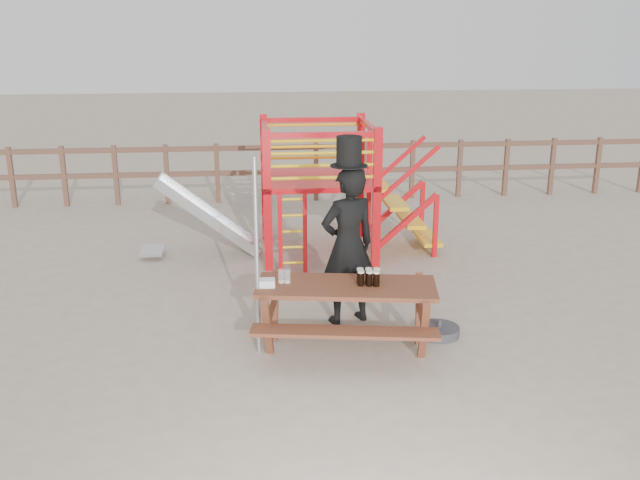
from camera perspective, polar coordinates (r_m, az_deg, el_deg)
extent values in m
plane|color=tan|center=(8.10, 0.82, -8.88)|extent=(60.00, 60.00, 0.00)
cube|color=brown|center=(14.46, -2.31, 7.42)|extent=(15.00, 0.06, 0.10)
cube|color=brown|center=(14.56, -2.29, 5.47)|extent=(15.00, 0.06, 0.10)
cube|color=brown|center=(15.26, -23.44, 4.61)|extent=(0.09, 0.09, 1.20)
cube|color=brown|center=(14.99, -19.79, 4.80)|extent=(0.09, 0.09, 1.20)
cube|color=brown|center=(14.77, -16.02, 4.99)|extent=(0.09, 0.09, 1.20)
cube|color=brown|center=(14.63, -12.15, 5.15)|extent=(0.09, 0.09, 1.20)
cube|color=brown|center=(14.55, -8.22, 5.30)|extent=(0.09, 0.09, 1.20)
cube|color=brown|center=(14.54, -4.27, 5.42)|extent=(0.09, 0.09, 1.20)
cube|color=brown|center=(14.59, -0.32, 5.51)|extent=(0.09, 0.09, 1.20)
cube|color=brown|center=(14.72, 3.58, 5.58)|extent=(0.09, 0.09, 1.20)
cube|color=brown|center=(14.91, 7.39, 5.62)|extent=(0.09, 0.09, 1.20)
cube|color=brown|center=(15.16, 11.09, 5.64)|extent=(0.09, 0.09, 1.20)
cube|color=brown|center=(15.48, 14.66, 5.63)|extent=(0.09, 0.09, 1.20)
cube|color=brown|center=(15.85, 18.07, 5.61)|extent=(0.09, 0.09, 1.20)
cube|color=brown|center=(16.28, 21.31, 5.56)|extent=(0.09, 0.09, 1.20)
cube|color=red|center=(10.34, -4.22, 3.11)|extent=(0.12, 0.12, 2.10)
cube|color=red|center=(10.50, 4.55, 3.32)|extent=(0.12, 0.12, 2.10)
cube|color=red|center=(11.90, -4.44, 4.98)|extent=(0.12, 0.12, 2.10)
cube|color=red|center=(12.04, 3.22, 5.15)|extent=(0.12, 0.12, 2.10)
cube|color=red|center=(11.13, -0.22, 4.96)|extent=(1.72, 1.72, 0.08)
cube|color=red|center=(10.20, 0.20, 8.41)|extent=(1.60, 0.08, 0.08)
cube|color=red|center=(11.78, -0.60, 9.60)|extent=(1.60, 0.08, 0.08)
cube|color=red|center=(10.94, -4.45, 8.96)|extent=(0.08, 1.60, 0.08)
cube|color=red|center=(11.09, 3.94, 9.08)|extent=(0.08, 1.60, 0.08)
cylinder|color=yellow|center=(10.31, 0.20, 5.00)|extent=(1.50, 0.05, 0.05)
cylinder|color=yellow|center=(11.87, -0.60, 6.63)|extent=(1.50, 0.05, 0.05)
cylinder|color=yellow|center=(10.28, 0.20, 5.98)|extent=(1.50, 0.05, 0.05)
cylinder|color=yellow|center=(11.84, -0.60, 7.49)|extent=(1.50, 0.05, 0.05)
cylinder|color=yellow|center=(10.24, 0.20, 6.97)|extent=(1.50, 0.05, 0.05)
cylinder|color=yellow|center=(11.81, -0.60, 8.35)|extent=(1.50, 0.05, 0.05)
cylinder|color=yellow|center=(10.21, 0.20, 7.96)|extent=(1.50, 0.05, 0.05)
cylinder|color=yellow|center=(11.79, -0.60, 9.21)|extent=(1.50, 0.05, 0.05)
cube|color=red|center=(10.32, -3.20, 0.51)|extent=(0.06, 0.06, 1.20)
cube|color=red|center=(10.34, -1.21, 0.57)|extent=(0.06, 0.06, 1.20)
cylinder|color=yellow|center=(10.47, -2.17, -1.82)|extent=(0.36, 0.04, 0.04)
cylinder|color=yellow|center=(10.39, -2.19, -0.57)|extent=(0.36, 0.04, 0.04)
cylinder|color=yellow|center=(10.32, -2.20, 0.70)|extent=(0.36, 0.04, 0.04)
cylinder|color=yellow|center=(10.25, -2.22, 1.98)|extent=(0.36, 0.04, 0.04)
cylinder|color=yellow|center=(10.19, -2.24, 3.28)|extent=(0.36, 0.04, 0.04)
cube|color=yellow|center=(11.28, 4.60, 4.45)|extent=(0.30, 0.90, 0.06)
cube|color=yellow|center=(11.41, 5.95, 3.01)|extent=(0.30, 0.90, 0.06)
cube|color=yellow|center=(11.54, 7.27, 1.59)|extent=(0.30, 0.90, 0.06)
cube|color=yellow|center=(11.69, 8.55, 0.20)|extent=(0.30, 0.90, 0.06)
cube|color=red|center=(11.05, 6.99, 1.54)|extent=(0.95, 0.08, 0.86)
cube|color=red|center=(11.90, 6.06, 2.71)|extent=(0.95, 0.08, 0.86)
cube|color=silver|center=(11.24, -8.88, 1.83)|extent=(1.53, 0.55, 1.21)
cube|color=silver|center=(10.97, -8.96, 1.66)|extent=(1.58, 0.04, 1.28)
cube|color=silver|center=(11.49, -8.83, 2.38)|extent=(1.58, 0.04, 1.28)
cube|color=silver|center=(11.47, -13.25, -0.82)|extent=(0.35, 0.55, 0.05)
cube|color=brown|center=(7.88, 2.11, -3.77)|extent=(2.07, 1.04, 0.05)
cube|color=brown|center=(7.50, 1.99, -7.38)|extent=(2.00, 0.58, 0.04)
cube|color=brown|center=(8.50, 2.18, -4.32)|extent=(2.00, 0.58, 0.04)
cube|color=brown|center=(8.09, -3.92, -6.19)|extent=(0.26, 1.18, 0.71)
cube|color=brown|center=(8.06, 8.11, -6.42)|extent=(0.26, 1.18, 0.71)
imported|color=black|center=(8.53, 2.25, -0.48)|extent=(0.82, 0.68, 1.94)
cube|color=#0E9E38|center=(8.60, 1.78, 1.29)|extent=(0.08, 0.05, 0.45)
cylinder|color=black|center=(8.29, 2.33, 5.97)|extent=(0.44, 0.44, 0.01)
cylinder|color=black|center=(8.26, 2.34, 7.15)|extent=(0.30, 0.30, 0.34)
cube|color=white|center=(8.37, 1.87, 8.11)|extent=(0.15, 0.06, 0.04)
cylinder|color=#B2B2B7|center=(7.68, -5.07, -1.50)|extent=(0.05, 0.05, 2.22)
cylinder|color=#36353A|center=(8.57, 9.50, -7.20)|extent=(0.48, 0.48, 0.11)
cylinder|color=#36353A|center=(8.53, 9.53, -6.58)|extent=(0.06, 0.06, 0.09)
cube|color=white|center=(7.83, -4.28, -3.44)|extent=(0.18, 0.15, 0.08)
cylinder|color=black|center=(7.83, 3.29, -3.15)|extent=(0.07, 0.07, 0.15)
cylinder|color=beige|center=(7.80, 3.30, -2.55)|extent=(0.07, 0.07, 0.02)
cylinder|color=black|center=(7.83, 3.96, -3.16)|extent=(0.07, 0.07, 0.15)
cylinder|color=beige|center=(7.80, 3.97, -2.57)|extent=(0.07, 0.07, 0.02)
cylinder|color=black|center=(7.83, 4.53, -3.18)|extent=(0.07, 0.07, 0.15)
cylinder|color=beige|center=(7.80, 4.54, -2.58)|extent=(0.07, 0.07, 0.02)
cylinder|color=black|center=(7.91, 3.22, -2.94)|extent=(0.07, 0.07, 0.15)
cylinder|color=beige|center=(7.88, 3.23, -2.35)|extent=(0.07, 0.07, 0.02)
cylinder|color=black|center=(7.92, 3.90, -2.92)|extent=(0.07, 0.07, 0.15)
cylinder|color=beige|center=(7.89, 3.92, -2.33)|extent=(0.07, 0.07, 0.02)
cylinder|color=black|center=(7.93, 4.55, -2.92)|extent=(0.07, 0.07, 0.15)
cylinder|color=beige|center=(7.90, 4.57, -2.34)|extent=(0.07, 0.07, 0.02)
cylinder|color=silver|center=(7.91, -2.63, -2.93)|extent=(0.07, 0.07, 0.15)
cylinder|color=beige|center=(7.93, -2.63, -3.37)|extent=(0.07, 0.07, 0.02)
cylinder|color=silver|center=(7.92, -3.12, -2.91)|extent=(0.07, 0.07, 0.15)
cylinder|color=beige|center=(7.94, -3.11, -3.35)|extent=(0.07, 0.07, 0.02)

